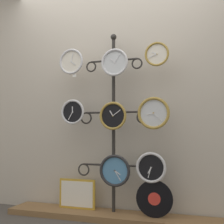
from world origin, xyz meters
The scene contains 14 objects.
shop_wall centered at (0.00, 0.57, 1.40)m, with size 4.40×0.04×2.80m.
low_shelf centered at (0.00, 0.35, 0.03)m, with size 2.20×0.36×0.06m.
display_stand centered at (0.00, 0.41, 0.69)m, with size 0.80×0.33×1.90m.
clock_top_left centered at (-0.44, 0.32, 1.62)m, with size 0.28×0.04×0.28m.
clock_top_center centered at (0.04, 0.31, 1.57)m, with size 0.28×0.04×0.28m.
clock_top_right centered at (0.47, 0.33, 1.62)m, with size 0.24×0.04×0.24m.
clock_middle_left centered at (-0.42, 0.31, 1.08)m, with size 0.26×0.04×0.26m.
clock_middle_center centered at (0.03, 0.30, 1.03)m, with size 0.28×0.04×0.28m.
clock_middle_right centered at (0.44, 0.31, 1.05)m, with size 0.31×0.04×0.31m.
clock_bottom_center centered at (0.04, 0.32, 0.49)m, with size 0.32×0.04×0.32m.
clock_bottom_right centered at (0.41, 0.30, 0.53)m, with size 0.29×0.04×0.29m.
vinyl_record centered at (0.44, 0.31, 0.24)m, with size 0.35×0.01×0.35m.
picture_frame centered at (-0.40, 0.40, 0.21)m, with size 0.41×0.02×0.31m.
price_tag_upper centered at (-0.41, 0.32, 1.46)m, with size 0.04×0.00×0.03m.
Camera 1 is at (1.02, -2.64, 0.87)m, focal length 50.00 mm.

